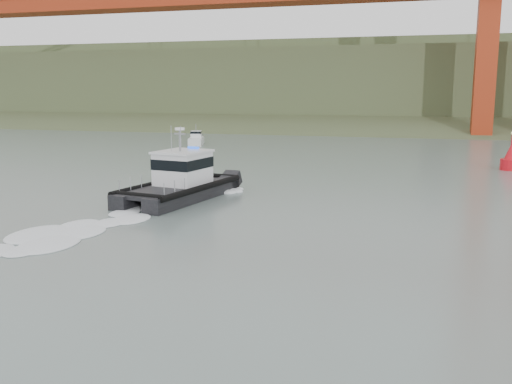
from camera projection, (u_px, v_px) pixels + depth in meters
The scene contains 5 objects.
ground at pixel (153, 286), 21.12m from camera, with size 400.00×400.00×0.00m, color slate.
headlands at pixel (384, 91), 138.52m from camera, with size 500.00×105.36×27.12m.
patrol_boat at pixel (181, 180), 38.03m from camera, with size 5.31×10.58×4.91m.
motorboat at pixel (196, 139), 76.15m from camera, with size 3.14×5.42×2.83m.
nav_buoy at pixel (511, 159), 51.75m from camera, with size 1.78×1.78×3.70m.
Camera 1 is at (9.29, -18.31, 7.17)m, focal length 40.00 mm.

